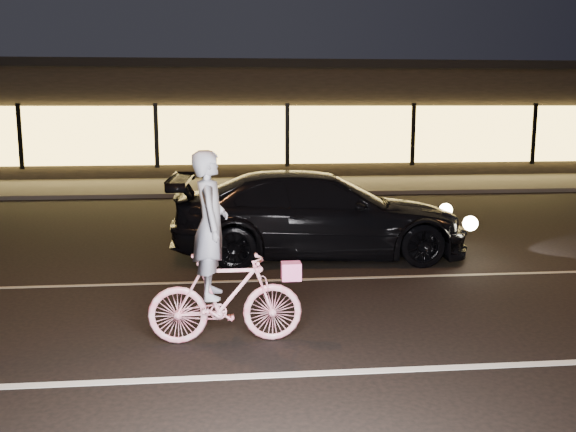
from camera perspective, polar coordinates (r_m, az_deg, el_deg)
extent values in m
plane|color=black|center=(8.35, 10.35, -9.09)|extent=(90.00, 90.00, 0.00)
cube|color=silver|center=(7.02, 13.82, -12.97)|extent=(60.00, 0.12, 0.01)
cube|color=gray|center=(10.19, 7.23, -5.45)|extent=(60.00, 0.10, 0.01)
cube|color=#383533|center=(20.86, 0.44, 2.74)|extent=(30.00, 4.00, 0.12)
cube|color=black|center=(26.67, -0.98, 8.51)|extent=(25.00, 8.00, 4.00)
cube|color=black|center=(26.69, -0.99, 12.91)|extent=(25.40, 8.40, 0.30)
cube|color=#FFCB59|center=(22.60, -0.09, 7.22)|extent=(23.00, 0.15, 2.00)
cube|color=black|center=(23.40, -22.72, 6.55)|extent=(0.15, 0.08, 2.20)
cube|color=black|center=(22.52, -11.62, 7.01)|extent=(0.15, 0.08, 2.20)
cube|color=black|center=(22.53, -0.07, 7.21)|extent=(0.15, 0.08, 2.20)
cube|color=black|center=(23.41, 11.05, 7.13)|extent=(0.15, 0.08, 2.20)
cube|color=black|center=(25.08, 21.01, 6.84)|extent=(0.15, 0.08, 2.20)
imported|color=#FD396F|center=(7.36, -5.59, -7.28)|extent=(1.75, 0.49, 1.05)
imported|color=silver|center=(7.16, -6.91, -0.77)|extent=(0.40, 0.60, 1.65)
cube|color=#FF45AC|center=(7.32, 0.28, -4.92)|extent=(0.22, 0.18, 0.20)
imported|color=black|center=(11.40, 2.77, 0.15)|extent=(5.30, 2.34, 1.51)
sphere|color=#FFF2BF|center=(12.59, 13.84, 0.52)|extent=(0.25, 0.25, 0.25)
sphere|color=#FFF2BF|center=(11.30, 15.90, -0.64)|extent=(0.25, 0.25, 0.25)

